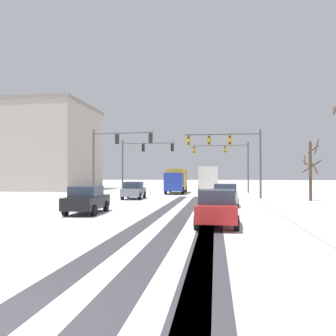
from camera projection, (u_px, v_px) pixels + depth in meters
wheel_track_left_lane at (157, 214)px, 19.74m from camera, size 0.84×32.58×0.01m
wheel_track_right_lane at (212, 215)px, 19.30m from camera, size 0.97×32.58×0.01m
wheel_track_center at (208, 215)px, 19.33m from camera, size 0.72×32.58×0.01m
wheel_track_oncoming at (184, 215)px, 19.53m from camera, size 0.84×32.58×0.01m
sidewalk_kerb_right at (327, 219)px, 17.05m from camera, size 4.00×32.58×0.12m
traffic_signal_near_left at (114, 149)px, 31.21m from camera, size 5.87×0.64×6.50m
traffic_signal_far_left at (141, 155)px, 41.14m from camera, size 6.57×0.52×6.50m
traffic_signal_near_right at (229, 148)px, 31.83m from camera, size 7.10×0.43×6.50m
traffic_signal_far_right at (228, 156)px, 43.85m from camera, size 7.36×0.60×6.50m
car_grey_lead at (134, 190)px, 32.31m from camera, size 1.97×4.17×1.62m
car_silver_second at (225, 195)px, 25.00m from camera, size 1.92×4.14×1.62m
car_black_third at (87, 200)px, 20.07m from camera, size 2.00×4.18×1.62m
car_red_fourth at (217, 208)px, 15.21m from camera, size 1.95×4.16×1.62m
bus_oncoming at (209, 177)px, 49.09m from camera, size 2.74×11.02×3.38m
box_truck_delivery at (176, 180)px, 42.29m from camera, size 2.39×7.43×3.02m
bare_tree_sidewalk_far at (311, 169)px, 29.91m from camera, size 1.70×1.76×5.37m
office_building_far_left_block at (10, 148)px, 53.53m from camera, size 25.82×14.46×13.07m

